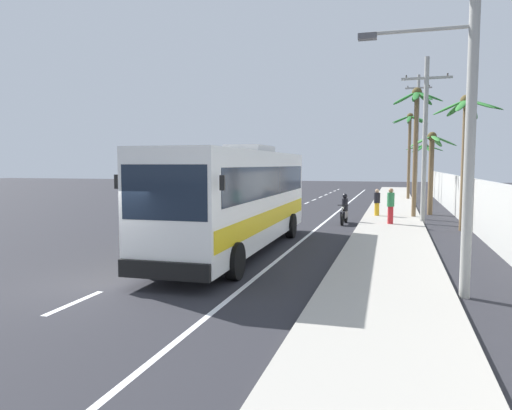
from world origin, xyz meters
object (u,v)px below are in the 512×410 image
(motorcycle_beside_bus, at_px, (344,212))
(palm_farthest, at_px, (410,135))
(palm_nearest, at_px, (424,156))
(palm_third, at_px, (416,120))
(coach_bus_foreground, at_px, (239,196))
(pedestrian_near_kerb, at_px, (377,202))
(utility_pole_nearest, at_px, (467,100))
(utility_pole_far, at_px, (417,137))
(palm_second, at_px, (466,130))
(pedestrian_midwalk, at_px, (391,205))
(palm_fourth, at_px, (431,157))
(utility_pole_mid, at_px, (425,137))

(motorcycle_beside_bus, relative_size, palm_farthest, 0.26)
(palm_nearest, height_order, palm_third, palm_third)
(coach_bus_foreground, bearing_deg, pedestrian_near_kerb, 70.57)
(utility_pole_nearest, relative_size, palm_farthest, 1.15)
(palm_third, bearing_deg, pedestrian_near_kerb, -177.45)
(utility_pole_far, xyz_separation_m, palm_second, (1.51, -16.91, -0.65))
(coach_bus_foreground, xyz_separation_m, pedestrian_midwalk, (5.22, 8.64, -0.93))
(motorcycle_beside_bus, distance_m, palm_third, 7.12)
(motorcycle_beside_bus, relative_size, pedestrian_midwalk, 1.08)
(coach_bus_foreground, distance_m, pedestrian_midwalk, 10.13)
(palm_farthest, bearing_deg, utility_pole_nearest, -89.20)
(pedestrian_near_kerb, bearing_deg, palm_fourth, -127.15)
(coach_bus_foreground, height_order, pedestrian_midwalk, coach_bus_foreground)
(utility_pole_mid, height_order, palm_fourth, utility_pole_mid)
(motorcycle_beside_bus, relative_size, palm_third, 0.26)
(coach_bus_foreground, height_order, palm_third, palm_third)
(palm_fourth, bearing_deg, palm_second, -82.13)
(utility_pole_mid, bearing_deg, pedestrian_near_kerb, 138.19)
(coach_bus_foreground, xyz_separation_m, utility_pole_nearest, (6.96, -4.34, 2.61))
(palm_farthest, bearing_deg, utility_pole_far, -79.74)
(palm_nearest, distance_m, palm_third, 19.09)
(utility_pole_far, bearing_deg, palm_nearest, 82.05)
(palm_nearest, relative_size, palm_third, 0.70)
(coach_bus_foreground, relative_size, palm_fourth, 2.36)
(palm_third, xyz_separation_m, palm_fourth, (1.05, 2.66, -2.03))
(palm_fourth, xyz_separation_m, palm_farthest, (-1.01, 12.45, 2.10))
(coach_bus_foreground, relative_size, utility_pole_far, 1.17)
(palm_fourth, bearing_deg, palm_farthest, 94.63)
(palm_farthest, bearing_deg, palm_fourth, -85.37)
(utility_pole_far, distance_m, palm_nearest, 6.84)
(utility_pole_mid, bearing_deg, motorcycle_beside_bus, -162.62)
(utility_pole_far, distance_m, palm_fourth, 9.85)
(palm_nearest, distance_m, palm_fourth, 16.30)
(utility_pole_far, bearing_deg, pedestrian_near_kerb, -101.89)
(palm_third, bearing_deg, motorcycle_beside_bus, -135.71)
(palm_second, bearing_deg, pedestrian_midwalk, 168.97)
(motorcycle_beside_bus, bearing_deg, palm_farthest, 78.90)
(palm_nearest, bearing_deg, pedestrian_midwalk, -96.79)
(utility_pole_nearest, bearing_deg, utility_pole_far, 89.89)
(palm_second, bearing_deg, motorcycle_beside_bus, 169.60)
(motorcycle_beside_bus, xyz_separation_m, palm_fourth, (4.67, 6.19, 2.98))
(pedestrian_near_kerb, xyz_separation_m, utility_pole_mid, (2.45, -2.19, 3.63))
(palm_nearest, bearing_deg, pedestrian_near_kerb, -100.53)
(motorcycle_beside_bus, distance_m, palm_second, 7.07)
(pedestrian_midwalk, bearing_deg, motorcycle_beside_bus, -167.14)
(coach_bus_foreground, bearing_deg, palm_second, 43.16)
(utility_pole_nearest, distance_m, palm_nearest, 35.88)
(pedestrian_near_kerb, distance_m, palm_second, 7.17)
(palm_nearest, bearing_deg, utility_pole_nearest, -91.57)
(utility_pole_mid, bearing_deg, palm_fourth, 82.19)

